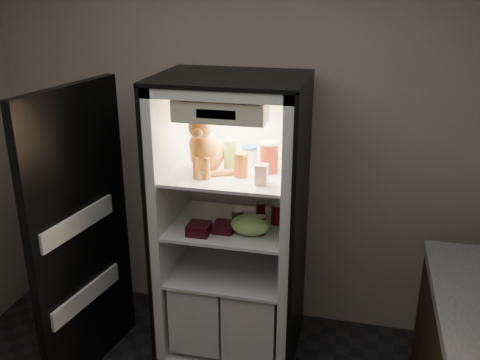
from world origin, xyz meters
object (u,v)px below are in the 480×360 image
object	(u,v)px
pepper_jar	(269,157)
mayo_tub	(250,156)
refrigerator	(233,240)
salsa_jar	(241,165)
tabby_cat	(206,148)
berry_box_right	(224,227)
berry_box_left	(199,229)
cream_carton	(262,174)
condiment_jar	(237,217)
grape_bag	(250,225)
soda_can_a	(261,210)
soda_can_b	(277,214)
soda_can_c	(260,225)
parmesan_shaker	(230,156)

from	to	relation	value
pepper_jar	mayo_tub	bearing A→B (deg)	151.90
refrigerator	salsa_jar	size ratio (longest dim) A/B	12.70
tabby_cat	berry_box_right	distance (m)	0.50
tabby_cat	berry_box_left	bearing A→B (deg)	-98.41
mayo_tub	cream_carton	bearing A→B (deg)	-65.33
condiment_jar	grape_bag	distance (m)	0.16
salsa_jar	cream_carton	distance (m)	0.17
soda_can_a	salsa_jar	bearing A→B (deg)	-113.52
soda_can_a	condiment_jar	xyz separation A→B (m)	(-0.12, -0.13, -0.01)
mayo_tub	soda_can_b	xyz separation A→B (m)	(0.19, -0.07, -0.35)
grape_bag	berry_box_right	bearing A→B (deg)	-178.61
refrigerator	mayo_tub	bearing A→B (deg)	37.13
tabby_cat	refrigerator	bearing A→B (deg)	33.10
mayo_tub	soda_can_b	size ratio (longest dim) A/B	0.98
cream_carton	mayo_tub	bearing A→B (deg)	114.67
cream_carton	soda_can_a	world-z (taller)	cream_carton
condiment_jar	grape_bag	size ratio (longest dim) A/B	0.41
soda_can_b	soda_can_c	distance (m)	0.18
refrigerator	pepper_jar	world-z (taller)	refrigerator
salsa_jar	berry_box_left	bearing A→B (deg)	-152.40
cream_carton	pepper_jar	bearing A→B (deg)	89.40
cream_carton	grape_bag	distance (m)	0.36
pepper_jar	soda_can_c	world-z (taller)	pepper_jar
soda_can_b	berry_box_right	bearing A→B (deg)	-147.90
refrigerator	condiment_jar	bearing A→B (deg)	-54.06
soda_can_a	berry_box_left	bearing A→B (deg)	-135.01
soda_can_c	berry_box_left	size ratio (longest dim) A/B	0.87
soda_can_a	berry_box_left	distance (m)	0.45
cream_carton	condiment_jar	bearing A→B (deg)	138.36
mayo_tub	tabby_cat	bearing A→B (deg)	-142.63
refrigerator	soda_can_b	world-z (taller)	refrigerator
salsa_jar	parmesan_shaker	bearing A→B (deg)	138.68
refrigerator	tabby_cat	size ratio (longest dim) A/B	4.46
mayo_tub	pepper_jar	bearing A→B (deg)	-28.10
tabby_cat	grape_bag	bearing A→B (deg)	-18.17
soda_can_b	grape_bag	xyz separation A→B (m)	(-0.13, -0.18, -0.01)
pepper_jar	soda_can_a	size ratio (longest dim) A/B	1.74
soda_can_a	soda_can_c	size ratio (longest dim) A/B	0.95
soda_can_a	soda_can_b	world-z (taller)	soda_can_b
pepper_jar	berry_box_right	xyz separation A→B (m)	(-0.24, -0.18, -0.42)
condiment_jar	soda_can_a	bearing A→B (deg)	46.81
cream_carton	berry_box_left	distance (m)	0.53
pepper_jar	grape_bag	world-z (taller)	pepper_jar
condiment_jar	berry_box_left	xyz separation A→B (m)	(-0.20, -0.19, -0.02)
cream_carton	soda_can_b	size ratio (longest dim) A/B	0.88
soda_can_a	berry_box_right	size ratio (longest dim) A/B	0.93
soda_can_a	refrigerator	bearing A→B (deg)	-157.73
refrigerator	soda_can_a	world-z (taller)	refrigerator
berry_box_left	berry_box_right	distance (m)	0.15
refrigerator	tabby_cat	world-z (taller)	refrigerator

